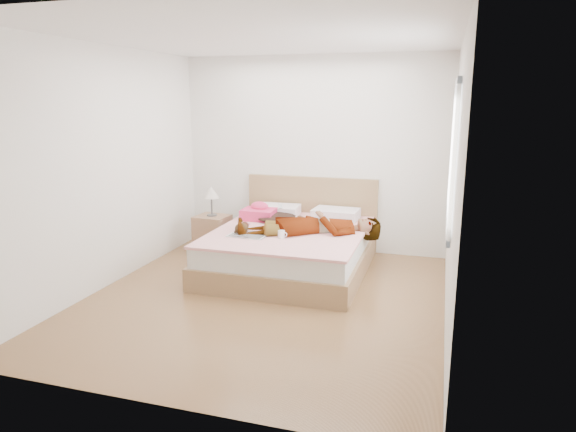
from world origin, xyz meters
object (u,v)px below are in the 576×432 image
(magazine, at_px, (248,235))
(plush_toy, at_px, (242,228))
(phone, at_px, (280,206))
(bed, at_px, (292,247))
(towel, at_px, (259,212))
(coffee_mug, at_px, (282,234))
(woman, at_px, (310,222))
(nightstand, at_px, (213,231))

(magazine, xyz_separation_m, plush_toy, (-0.10, 0.06, 0.06))
(phone, height_order, bed, bed)
(bed, distance_m, magazine, 0.66)
(phone, xyz_separation_m, towel, (-0.29, 0.02, -0.11))
(magazine, relative_size, coffee_mug, 3.92)
(plush_toy, bearing_deg, coffee_mug, -6.30)
(plush_toy, bearing_deg, bed, 40.92)
(towel, bearing_deg, plush_toy, -85.18)
(bed, height_order, plush_toy, bed)
(bed, relative_size, coffee_mug, 17.91)
(towel, height_order, plush_toy, towel)
(phone, height_order, towel, phone)
(woman, xyz_separation_m, phone, (-0.50, 0.40, 0.08))
(coffee_mug, bearing_deg, phone, 108.72)
(towel, relative_size, nightstand, 0.47)
(coffee_mug, bearing_deg, plush_toy, 173.70)
(plush_toy, bearing_deg, towel, 94.82)
(woman, height_order, bed, bed)
(woman, height_order, nightstand, nightstand)
(woman, bearing_deg, phone, -150.07)
(magazine, relative_size, nightstand, 0.50)
(towel, height_order, magazine, towel)
(bed, height_order, nightstand, bed)
(phone, relative_size, towel, 0.24)
(woman, distance_m, magazine, 0.75)
(towel, xyz_separation_m, nightstand, (-0.66, -0.02, -0.30))
(bed, relative_size, plush_toy, 8.94)
(woman, bearing_deg, towel, -139.15)
(phone, relative_size, coffee_mug, 0.88)
(towel, height_order, nightstand, nightstand)
(magazine, xyz_separation_m, coffee_mug, (0.40, 0.01, 0.04))
(woman, height_order, towel, woman)
(plush_toy, bearing_deg, phone, 72.48)
(woman, height_order, magazine, woman)
(plush_toy, relative_size, nightstand, 0.26)
(towel, distance_m, nightstand, 0.73)
(towel, distance_m, magazine, 0.83)
(phone, xyz_separation_m, magazine, (-0.13, -0.80, -0.19))
(phone, height_order, nightstand, nightstand)
(phone, bearing_deg, magazine, -120.76)
(phone, xyz_separation_m, coffee_mug, (0.27, -0.79, -0.15))
(coffee_mug, bearing_deg, bed, 91.53)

